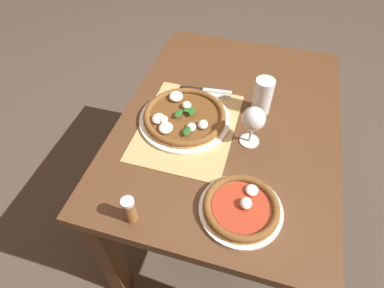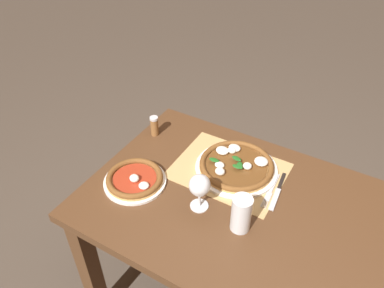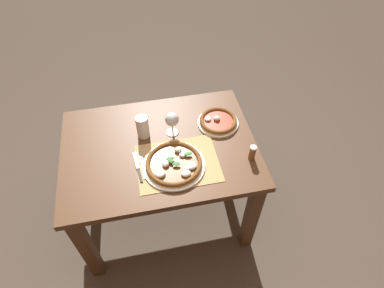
% 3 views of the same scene
% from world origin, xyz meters
% --- Properties ---
extents(ground_plane, '(24.00, 24.00, 0.00)m').
position_xyz_m(ground_plane, '(0.00, 0.00, 0.00)').
color(ground_plane, '#473D33').
extents(dining_table, '(1.12, 0.81, 0.74)m').
position_xyz_m(dining_table, '(0.00, 0.00, 0.62)').
color(dining_table, '#4C301C').
rests_on(dining_table, ground).
extents(paper_placemat, '(0.45, 0.35, 0.00)m').
position_xyz_m(paper_placemat, '(0.09, -0.14, 0.74)').
color(paper_placemat, tan).
rests_on(paper_placemat, dining_table).
extents(pizza_near, '(0.34, 0.34, 0.05)m').
position_xyz_m(pizza_near, '(0.06, -0.16, 0.76)').
color(pizza_near, white).
rests_on(pizza_near, paper_placemat).
extents(pizza_far, '(0.25, 0.25, 0.05)m').
position_xyz_m(pizza_far, '(0.38, 0.11, 0.76)').
color(pizza_far, white).
rests_on(pizza_far, dining_table).
extents(wine_glass, '(0.08, 0.08, 0.16)m').
position_xyz_m(wine_glass, '(0.10, 0.09, 0.85)').
color(wine_glass, silver).
rests_on(wine_glass, dining_table).
extents(pint_glass, '(0.07, 0.07, 0.15)m').
position_xyz_m(pint_glass, '(-0.08, 0.10, 0.81)').
color(pint_glass, silver).
rests_on(pint_glass, dining_table).
extents(fork, '(0.03, 0.20, 0.00)m').
position_xyz_m(fork, '(-0.11, -0.12, 0.75)').
color(fork, '#B7B7BC').
rests_on(fork, paper_placemat).
extents(knife, '(0.04, 0.22, 0.01)m').
position_xyz_m(knife, '(-0.13, -0.13, 0.75)').
color(knife, black).
rests_on(knife, paper_placemat).
extents(pepper_shaker, '(0.04, 0.04, 0.10)m').
position_xyz_m(pepper_shaker, '(0.49, -0.19, 0.79)').
color(pepper_shaker, brown).
rests_on(pepper_shaker, dining_table).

